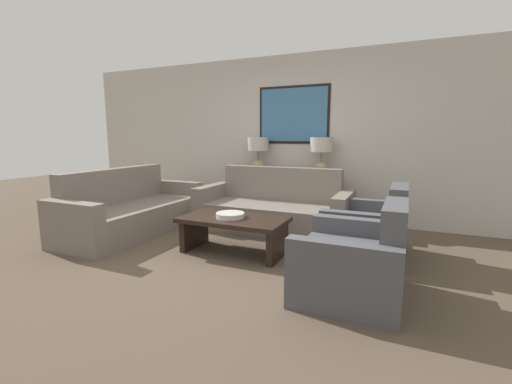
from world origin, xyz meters
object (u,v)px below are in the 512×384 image
object	(u,v)px
couch_by_back_wall	(274,210)
coffee_table	(234,227)
decorative_bowl	(230,215)
couch_by_side	(132,212)
console_table	(288,197)
armchair_near_camera	(355,263)
armchair_near_back_wall	(369,231)
table_lamp_right	(321,150)
table_lamp_left	(258,149)

from	to	relation	value
couch_by_back_wall	coffee_table	world-z (taller)	couch_by_back_wall
coffee_table	decorative_bowl	size ratio (longest dim) A/B	3.72
couch_by_side	couch_by_back_wall	bearing A→B (deg)	26.23
console_table	armchair_near_camera	world-z (taller)	armchair_near_camera
armchair_near_back_wall	armchair_near_camera	distance (m)	1.09
console_table	couch_by_side	world-z (taller)	couch_by_side
table_lamp_right	armchair_near_camera	xyz separation A→B (m)	(0.86, -2.29, -0.88)
table_lamp_left	coffee_table	size ratio (longest dim) A/B	0.47
console_table	coffee_table	distance (m)	1.75
couch_by_side	decorative_bowl	world-z (taller)	couch_by_side
decorative_bowl	armchair_near_back_wall	bearing A→B (deg)	21.08
coffee_table	couch_by_side	bearing A→B (deg)	172.89
table_lamp_right	armchair_near_camera	world-z (taller)	table_lamp_right
console_table	table_lamp_right	bearing A→B (deg)	0.00
couch_by_back_wall	coffee_table	bearing A→B (deg)	-93.56
console_table	armchair_near_camera	bearing A→B (deg)	-58.98
couch_by_back_wall	couch_by_side	xyz separation A→B (m)	(-1.83, -0.90, 0.00)
console_table	table_lamp_left	size ratio (longest dim) A/B	2.79
couch_by_back_wall	coffee_table	distance (m)	1.12
couch_by_side	armchair_near_camera	xyz separation A→B (m)	(3.21, -0.76, -0.01)
decorative_bowl	table_lamp_right	bearing A→B (deg)	70.66
console_table	coffee_table	bearing A→B (deg)	-92.28
table_lamp_left	table_lamp_right	world-z (taller)	same
console_table	decorative_bowl	distance (m)	1.78
console_table	armchair_near_back_wall	size ratio (longest dim) A/B	1.67
table_lamp_right	armchair_near_camera	size ratio (longest dim) A/B	0.60
armchair_near_back_wall	couch_by_side	bearing A→B (deg)	-174.20
table_lamp_left	armchair_near_back_wall	bearing A→B (deg)	-32.34
couch_by_side	coffee_table	distance (m)	1.77
decorative_bowl	armchair_near_back_wall	xyz separation A→B (m)	(1.48, 0.57, -0.17)
coffee_table	armchair_near_camera	xyz separation A→B (m)	(1.45, -0.54, -0.03)
table_lamp_left	armchair_near_camera	distance (m)	3.11
couch_by_back_wall	decorative_bowl	distance (m)	1.16
console_table	couch_by_side	size ratio (longest dim) A/B	0.74
coffee_table	armchair_near_camera	size ratio (longest dim) A/B	1.27
console_table	armchair_near_back_wall	bearing A→B (deg)	-41.14
decorative_bowl	armchair_near_camera	xyz separation A→B (m)	(1.48, -0.52, -0.17)
console_table	couch_by_back_wall	size ratio (longest dim) A/B	0.74
console_table	couch_by_back_wall	bearing A→B (deg)	-90.00
couch_by_side	armchair_near_camera	world-z (taller)	couch_by_side
armchair_near_back_wall	console_table	bearing A→B (deg)	138.86
console_table	table_lamp_right	size ratio (longest dim) A/B	2.79
table_lamp_left	armchair_near_camera	xyz separation A→B (m)	(1.90, -2.29, -0.88)
couch_by_back_wall	couch_by_side	world-z (taller)	same
couch_by_side	console_table	bearing A→B (deg)	39.96
armchair_near_back_wall	couch_by_back_wall	bearing A→B (deg)	157.39
table_lamp_left	coffee_table	world-z (taller)	table_lamp_left
decorative_bowl	armchair_near_camera	size ratio (longest dim) A/B	0.34
couch_by_back_wall	armchair_near_back_wall	size ratio (longest dim) A/B	2.26
table_lamp_left	armchair_near_back_wall	distance (m)	2.42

